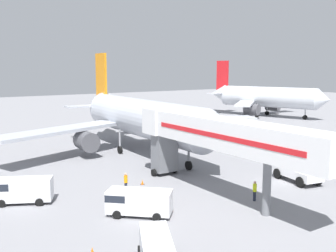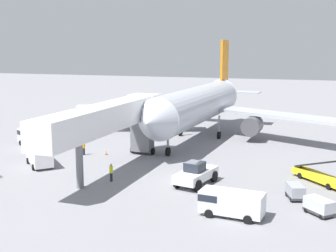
{
  "view_description": "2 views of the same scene",
  "coord_description": "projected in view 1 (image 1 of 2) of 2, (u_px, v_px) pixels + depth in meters",
  "views": [
    {
      "loc": [
        -33.63,
        -25.89,
        11.94
      ],
      "look_at": [
        -4.18,
        16.0,
        4.5
      ],
      "focal_mm": 42.25,
      "sensor_mm": 36.0,
      "label": 1
    },
    {
      "loc": [
        12.42,
        -42.43,
        13.52
      ],
      "look_at": [
        -6.92,
        14.87,
        2.9
      ],
      "focal_mm": 48.79,
      "sensor_mm": 36.0,
      "label": 2
    }
  ],
  "objects": [
    {
      "name": "ground_plane",
      "position": [
        287.0,
        182.0,
        41.82
      ],
      "size": [
        300.0,
        300.0,
        0.0
      ],
      "primitive_type": "plane",
      "color": "gray"
    },
    {
      "name": "safety_cone_bravo",
      "position": [
        142.0,
        182.0,
        41.06
      ],
      "size": [
        0.33,
        0.33,
        0.51
      ],
      "color": "black",
      "rests_on": "ground"
    },
    {
      "name": "service_van_near_left",
      "position": [
        21.0,
        189.0,
        35.2
      ],
      "size": [
        5.42,
        4.09,
        2.28
      ],
      "color": "silver",
      "rests_on": "ground"
    },
    {
      "name": "service_van_far_center",
      "position": [
        156.0,
        250.0,
        23.74
      ],
      "size": [
        3.9,
        5.19,
        1.94
      ],
      "color": "silver",
      "rests_on": "ground"
    },
    {
      "name": "airplane_background",
      "position": [
        264.0,
        97.0,
        99.02
      ],
      "size": [
        29.95,
        31.56,
        14.05
      ],
      "color": "silver",
      "rests_on": "ground"
    },
    {
      "name": "safety_cone_alpha",
      "position": [
        92.0,
        251.0,
        25.59
      ],
      "size": [
        0.32,
        0.32,
        0.49
      ],
      "color": "black",
      "rests_on": "ground"
    },
    {
      "name": "airplane_at_gate",
      "position": [
        140.0,
        118.0,
        56.49
      ],
      "size": [
        41.51,
        36.89,
        14.55
      ],
      "color": "#B7BCC6",
      "rests_on": "ground"
    },
    {
      "name": "ground_crew_worker_midground",
      "position": [
        126.0,
        182.0,
        38.64
      ],
      "size": [
        0.41,
        0.41,
        1.86
      ],
      "color": "#1E2333",
      "rests_on": "ground"
    },
    {
      "name": "ground_crew_worker_foreground",
      "position": [
        255.0,
        190.0,
        35.86
      ],
      "size": [
        0.43,
        0.43,
        1.86
      ],
      "color": "#1E2333",
      "rests_on": "ground"
    },
    {
      "name": "jet_bridge",
      "position": [
        214.0,
        135.0,
        37.22
      ],
      "size": [
        3.79,
        23.85,
        7.52
      ],
      "color": "silver",
      "rests_on": "ground"
    },
    {
      "name": "belt_loader_truck",
      "position": [
        324.0,
        154.0,
        52.33
      ],
      "size": [
        5.83,
        6.1,
        3.22
      ],
      "color": "yellow",
      "rests_on": "ground"
    },
    {
      "name": "service_van_far_left",
      "position": [
        138.0,
        201.0,
        32.3
      ],
      "size": [
        5.19,
        5.15,
        2.11
      ],
      "color": "white",
      "rests_on": "ground"
    },
    {
      "name": "pushback_tug",
      "position": [
        298.0,
        172.0,
        41.97
      ],
      "size": [
        3.54,
        5.92,
        2.34
      ],
      "color": "white",
      "rests_on": "ground"
    }
  ]
}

